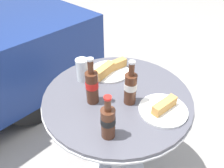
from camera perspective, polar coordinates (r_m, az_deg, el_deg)
The scene contains 7 objects.
bistro_table at distance 1.27m, azimuth 1.30°, elevation -8.49°, with size 0.80×0.80×0.74m.
cola_bottle_left at distance 0.90m, azimuth -1.04°, elevation -9.71°, with size 0.06×0.06×0.22m.
cola_bottle_right at distance 1.06m, azimuth 4.84°, elevation -0.82°, with size 0.06×0.06×0.24m.
cola_bottle_center at distance 1.06m, azimuth -5.25°, elevation -0.44°, with size 0.06×0.06×0.25m.
drinking_glass at distance 1.24m, azimuth -7.75°, elevation 3.48°, with size 0.07×0.07×0.13m.
lunch_plate_near at distance 1.31m, azimuth -0.72°, elevation 3.74°, with size 0.25×0.24×0.07m.
lunch_plate_far at distance 1.08m, azimuth 13.27°, elevation -6.30°, with size 0.24×0.24×0.06m.
Camera 1 is at (-0.67, -0.59, 1.49)m, focal length 35.00 mm.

